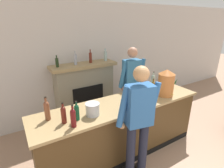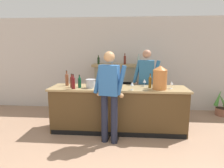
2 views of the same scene
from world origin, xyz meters
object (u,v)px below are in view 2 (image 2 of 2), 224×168
copper_dispenser (160,78)px  ice_bucket_steel (91,84)px  wine_bottle_burgundy_dark (150,82)px  wine_glass_front_left (171,83)px  person_bartender (146,83)px  wine_bottle_rose_blush (161,79)px  wine_bottle_chardonnay_pale (73,82)px  wine_bottle_riesling_slim (72,81)px  wine_glass_by_dispenser (144,81)px  wine_bottle_port_short (67,79)px  wine_bottle_merlot_tall (80,82)px  person_customer (109,93)px  wine_glass_back_row (132,84)px  potted_plant_corner (222,107)px  fireplace_stone (118,87)px

copper_dispenser → ice_bucket_steel: copper_dispenser is taller
wine_bottle_burgundy_dark → wine_glass_front_left: bearing=-7.0°
person_bartender → wine_bottle_rose_blush: size_ratio=5.33×
wine_bottle_chardonnay_pale → ice_bucket_steel: bearing=22.8°
wine_bottle_rose_blush → wine_bottle_riesling_slim: bearing=-169.5°
copper_dispenser → wine_glass_by_dispenser: (-0.29, 0.34, -0.13)m
person_bartender → wine_bottle_port_short: 1.92m
wine_bottle_merlot_tall → wine_bottle_riesling_slim: bearing=174.5°
wine_bottle_chardonnay_pale → wine_glass_front_left: 2.08m
ice_bucket_steel → wine_bottle_merlot_tall: bearing=-178.6°
wine_bottle_port_short → wine_bottle_chardonnay_pale: (0.25, -0.36, -0.01)m
person_customer → wine_bottle_burgundy_dark: person_customer is taller
copper_dispenser → wine_bottle_riesling_slim: (-1.90, 0.05, -0.12)m
ice_bucket_steel → person_customer: bearing=-47.5°
person_bartender → wine_glass_back_row: bearing=-112.8°
person_bartender → copper_dispenser: 0.81m
person_bartender → wine_bottle_burgundy_dark: 0.61m
ice_bucket_steel → wine_glass_front_left: ice_bucket_steel is taller
ice_bucket_steel → wine_glass_front_left: size_ratio=1.28×
ice_bucket_steel → wine_bottle_port_short: bearing=160.4°
person_customer → wine_glass_back_row: bearing=38.6°
wine_bottle_burgundy_dark → person_bartender: bearing=93.4°
person_customer → wine_bottle_chardonnay_pale: 0.89m
copper_dispenser → ice_bucket_steel: bearing=178.5°
wine_bottle_chardonnay_pale → wine_bottle_rose_blush: size_ratio=0.93×
wine_bottle_port_short → person_customer: bearing=-34.0°
copper_dispenser → wine_glass_by_dispenser: 0.47m
wine_bottle_burgundy_dark → wine_bottle_merlot_tall: (-1.53, -0.11, -0.01)m
wine_bottle_merlot_tall → potted_plant_corner: bearing=20.8°
wine_glass_front_left → wine_glass_by_dispenser: bearing=155.2°
wine_bottle_chardonnay_pale → wine_glass_by_dispenser: (1.52, 0.44, -0.03)m
fireplace_stone → wine_bottle_burgundy_dark: 1.72m
wine_bottle_rose_blush → wine_glass_back_row: bearing=-141.5°
potted_plant_corner → copper_dispenser: 2.63m
wine_bottle_burgundy_dark → wine_bottle_merlot_tall: 1.53m
wine_bottle_merlot_tall → wine_bottle_port_short: size_ratio=0.82×
ice_bucket_steel → wine_bottle_rose_blush: wine_bottle_rose_blush is taller
wine_bottle_merlot_tall → wine_bottle_port_short: bearing=148.1°
fireplace_stone → wine_bottle_riesling_slim: size_ratio=5.66×
person_customer → wine_bottle_burgundy_dark: 1.03m
wine_bottle_rose_blush → wine_glass_front_left: bearing=-62.7°
fireplace_stone → wine_bottle_burgundy_dark: fireplace_stone is taller
copper_dispenser → wine_glass_back_row: (-0.58, -0.11, -0.13)m
person_customer → wine_bottle_chardonnay_pale: bearing=156.2°
person_customer → wine_glass_back_row: size_ratio=10.75×
copper_dispenser → wine_bottle_port_short: size_ratio=1.42×
person_bartender → wine_bottle_riesling_slim: size_ratio=6.03×
fireplace_stone → wine_bottle_burgundy_dark: size_ratio=5.40×
wine_bottle_riesling_slim → ice_bucket_steel: bearing=-1.5°
wine_glass_by_dispenser → wine_bottle_merlot_tall: bearing=-167.9°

